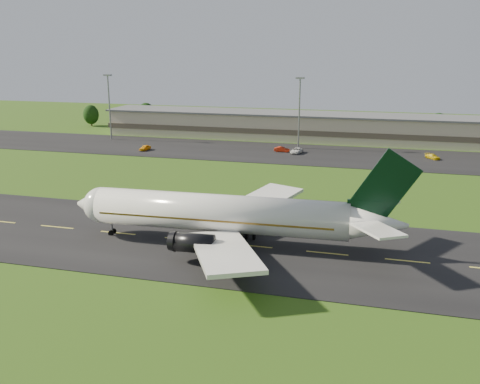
% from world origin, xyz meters
% --- Properties ---
extents(ground, '(360.00, 360.00, 0.00)m').
position_xyz_m(ground, '(0.00, 0.00, 0.00)').
color(ground, '#2C4D13').
rests_on(ground, ground).
extents(taxiway, '(220.00, 30.00, 0.10)m').
position_xyz_m(taxiway, '(0.00, 0.00, 0.05)').
color(taxiway, black).
rests_on(taxiway, ground).
extents(apron, '(260.00, 30.00, 0.10)m').
position_xyz_m(apron, '(0.00, 72.00, 0.05)').
color(apron, black).
rests_on(apron, ground).
extents(airliner, '(51.29, 42.14, 15.57)m').
position_xyz_m(airliner, '(6.76, 0.04, 4.66)').
color(airliner, white).
rests_on(airliner, ground).
extents(terminal, '(145.00, 16.00, 8.40)m').
position_xyz_m(terminal, '(6.40, 96.18, 3.99)').
color(terminal, '#C3B295').
rests_on(terminal, ground).
extents(light_mast_west, '(2.40, 1.20, 20.35)m').
position_xyz_m(light_mast_west, '(-55.00, 80.00, 12.74)').
color(light_mast_west, gray).
rests_on(light_mast_west, ground).
extents(light_mast_centre, '(2.40, 1.20, 20.35)m').
position_xyz_m(light_mast_centre, '(5.00, 80.00, 12.74)').
color(light_mast_centre, gray).
rests_on(light_mast_centre, ground).
extents(tree_line, '(195.20, 8.55, 11.12)m').
position_xyz_m(tree_line, '(36.32, 106.01, 4.87)').
color(tree_line, black).
rests_on(tree_line, ground).
extents(service_vehicle_a, '(2.24, 4.50, 1.47)m').
position_xyz_m(service_vehicle_a, '(-36.59, 65.35, 0.84)').
color(service_vehicle_a, '#F1A40E').
rests_on(service_vehicle_a, apron).
extents(service_vehicle_b, '(4.32, 1.58, 1.41)m').
position_xyz_m(service_vehicle_b, '(1.45, 73.27, 0.81)').
color(service_vehicle_b, '#A01F0A').
rests_on(service_vehicle_b, apron).
extents(service_vehicle_c, '(3.26, 5.67, 1.49)m').
position_xyz_m(service_vehicle_c, '(5.75, 72.34, 0.84)').
color(service_vehicle_c, silver).
rests_on(service_vehicle_c, apron).
extents(service_vehicle_d, '(4.20, 4.57, 1.29)m').
position_xyz_m(service_vehicle_d, '(41.57, 73.90, 0.74)').
color(service_vehicle_d, gold).
rests_on(service_vehicle_d, apron).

